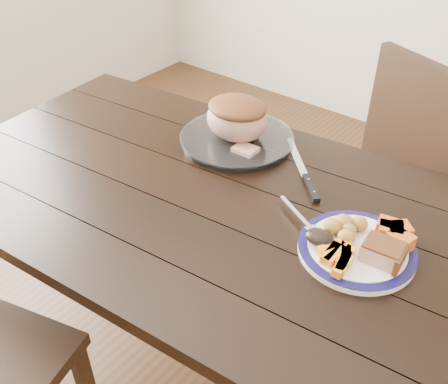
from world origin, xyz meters
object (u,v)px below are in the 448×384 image
Objects in this scene: dining_table at (206,219)px; pork_slice at (383,252)px; carving_knife at (307,180)px; roast_joint at (237,119)px; chair_far at (381,173)px; serving_platter at (237,140)px; dinner_plate at (356,250)px; fork at (302,220)px.

dining_table is 19.12× the size of pork_slice.
pork_slice reaches higher than carving_knife.
carving_knife is at bearing -9.56° from roast_joint.
carving_knife is (-0.30, 0.18, -0.03)m from pork_slice.
serving_platter is (-0.32, -0.46, 0.23)m from chair_far.
pork_slice is 0.63m from roast_joint.
chair_far is at bearing 106.48° from dinner_plate.
chair_far reaches higher than dinner_plate.
chair_far is at bearing 130.57° from carving_knife.
chair_far reaches higher than dining_table.
serving_platter reaches higher than dinner_plate.
dining_table is 0.30m from serving_platter.
fork is 0.44m from roast_joint.
pork_slice is 0.35m from carving_knife.
roast_joint reaches higher than dining_table.
roast_joint reaches higher than pork_slice.
chair_far is 0.76m from dinner_plate.
chair_far reaches higher than fork.
pork_slice is 0.21m from fork.
roast_joint is at bearing 78.14° from chair_far.
roast_joint is 0.82× the size of carving_knife.
serving_platter is 0.29m from carving_knife.
roast_joint is at bearing 158.60° from pork_slice.
serving_platter is (-0.10, 0.27, 0.10)m from dining_table.
fork is at bearing 8.95° from dining_table.
dining_table is at bearing -175.81° from pork_slice.
chair_far is 2.66× the size of serving_platter.
pork_slice is at bearing 4.19° from dining_table.
pork_slice is 0.44× the size of roast_joint.
carving_knife is at bearing 143.85° from fork.
dining_table is 6.14× the size of dinner_plate.
pork_slice is at bearing 133.87° from chair_far.
serving_platter is at bearing 110.17° from dining_table.
roast_joint reaches higher than serving_platter.
pork_slice reaches higher than dining_table.
roast_joint is (-0.32, -0.46, 0.31)m from chair_far.
serving_platter is at bearing 156.85° from dinner_plate.
serving_platter is 2.10× the size of fork.
dinner_plate is 0.79× the size of serving_platter.
roast_joint reaches higher than fork.
dinner_plate is at bearing 25.69° from fork.
roast_joint is 0.30m from carving_knife.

